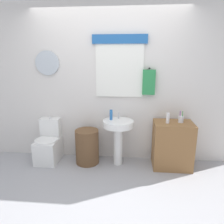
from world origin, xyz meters
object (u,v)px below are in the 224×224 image
(lotion_bottle, at_px, (168,118))
(toothbrush_cup, at_px, (181,119))
(toilet, at_px, (49,145))
(laundry_hamper, at_px, (87,147))
(pedestal_sink, at_px, (118,132))
(soap_bottle, at_px, (111,115))
(wooden_cabinet, at_px, (172,145))

(lotion_bottle, relative_size, toothbrush_cup, 0.87)
(toilet, bearing_deg, toothbrush_cup, -0.36)
(laundry_hamper, bearing_deg, pedestal_sink, 0.00)
(lotion_bottle, bearing_deg, laundry_hamper, 178.22)
(toilet, distance_m, soap_bottle, 1.22)
(soap_bottle, relative_size, lotion_bottle, 1.02)
(laundry_hamper, relative_size, wooden_cabinet, 0.77)
(lotion_bottle, bearing_deg, toilet, 177.85)
(toilet, height_order, toothbrush_cup, toothbrush_cup)
(wooden_cabinet, bearing_deg, toothbrush_cup, 10.62)
(laundry_hamper, relative_size, soap_bottle, 3.53)
(wooden_cabinet, xyz_separation_m, soap_bottle, (-1.00, 0.05, 0.46))
(pedestal_sink, height_order, soap_bottle, soap_bottle)
(pedestal_sink, relative_size, wooden_cabinet, 1.01)
(wooden_cabinet, distance_m, soap_bottle, 1.10)
(wooden_cabinet, bearing_deg, pedestal_sink, 180.00)
(toilet, distance_m, toothbrush_cup, 2.24)
(toilet, height_order, laundry_hamper, toilet)
(toilet, bearing_deg, laundry_hamper, -2.85)
(soap_bottle, xyz_separation_m, toothbrush_cup, (1.10, -0.03, -0.03))
(laundry_hamper, xyz_separation_m, toothbrush_cup, (1.50, 0.02, 0.52))
(pedestal_sink, xyz_separation_m, wooden_cabinet, (0.88, -0.00, -0.19))
(pedestal_sink, height_order, toothbrush_cup, toothbrush_cup)
(laundry_hamper, distance_m, toothbrush_cup, 1.59)
(pedestal_sink, distance_m, soap_bottle, 0.30)
(toilet, relative_size, pedestal_sink, 0.97)
(lotion_bottle, xyz_separation_m, toothbrush_cup, (0.21, 0.06, -0.03))
(laundry_hamper, xyz_separation_m, lotion_bottle, (1.29, -0.04, 0.54))
(wooden_cabinet, bearing_deg, lotion_bottle, -159.38)
(toilet, relative_size, wooden_cabinet, 0.98)
(wooden_cabinet, relative_size, toothbrush_cup, 4.07)
(toilet, distance_m, lotion_bottle, 2.04)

